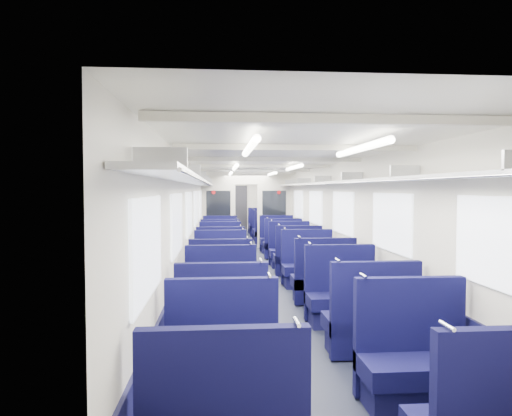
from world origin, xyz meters
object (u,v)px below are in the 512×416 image
Objects in this scene: seat_25 at (263,228)px; seat_26 at (220,226)px; seat_8 at (221,284)px; seat_21 at (269,234)px; seat_24 at (220,228)px; seat_10 at (221,270)px; seat_17 at (282,246)px; seat_4 at (222,327)px; seat_19 at (277,241)px; end_door at (239,208)px; seat_6 at (221,300)px; seat_11 at (308,268)px; seat_14 at (220,253)px; seat_27 at (260,226)px; seat_2 at (222,367)px; seat_5 at (371,325)px; seat_9 at (323,282)px; seat_20 at (220,234)px; seat_16 at (220,247)px; seat_15 at (290,252)px; seat_12 at (220,261)px; bulkhead at (246,209)px; seat_23 at (266,231)px; seat_3 at (415,365)px; seat_22 at (220,231)px; seat_7 at (342,299)px; seat_13 at (297,259)px; seat_18 at (220,242)px.

seat_25 is 1.00× the size of seat_26.
seat_8 is at bearing -90.00° from seat_26.
seat_24 is at bearing 125.34° from seat_21.
seat_10 is 3.85m from seat_17.
seat_4 is 8.33m from seat_19.
end_door is at bearing 99.85° from seat_21.
seat_6 is 2.83m from seat_11.
seat_27 is (1.66, 7.77, 0.00)m from seat_14.
seat_2 is 1.96m from seat_5.
seat_19 is at bearing 90.00° from seat_9.
seat_24 is at bearing 90.00° from seat_10.
seat_20 is 3.38m from seat_26.
seat_16 is at bearing -140.96° from seat_19.
seat_15 is at bearing 73.78° from seat_4.
seat_12 and seat_20 have the same top height.
seat_12 is at bearing -99.97° from bulkhead.
seat_23 is 2.10m from seat_24.
seat_3 is 1.00× the size of seat_22.
end_door reaches higher than seat_15.
seat_21 is at bearing 80.73° from seat_4.
seat_7 is 2.38m from seat_11.
seat_13 is at bearing -90.00° from seat_27.
seat_26 is at bearing 90.00° from seat_4.
seat_25 is 1.00× the size of seat_27.
seat_10 is (-0.83, -11.42, -0.66)m from end_door.
seat_4 is at bearing -95.13° from bulkhead.
seat_17 is at bearing 38.01° from seat_14.
seat_2 and seat_8 have the same top height.
seat_9 is 1.00× the size of seat_12.
seat_3 is at bearing -90.00° from seat_11.
seat_21 is at bearing 78.16° from seat_8.
seat_16 is at bearing 101.71° from seat_3.
seat_7 is at bearing -84.15° from bulkhead.
seat_24 is at bearing 90.00° from seat_18.
end_door reaches higher than seat_4.
seat_8 and seat_27 have the same top height.
seat_13 is 1.00× the size of seat_27.
seat_24 is (0.00, 7.99, 0.00)m from seat_12.
seat_17 and seat_22 have the same top height.
seat_17 is 1.00× the size of seat_23.
seat_20 is (-1.66, 8.96, 0.00)m from seat_7.
seat_25 is (0.00, 10.27, 0.00)m from seat_9.
seat_4 is at bearing -90.00° from seat_10.
seat_18 is (-1.66, 3.39, 0.00)m from seat_13.
seat_4 and seat_17 have the same top height.
seat_2 is at bearing -90.00° from seat_20.
seat_17 is (0.83, -2.24, -0.89)m from bulkhead.
seat_3 is 1.00× the size of seat_9.
seat_7 is (1.66, 1.14, 0.00)m from seat_4.
seat_5 is at bearing -86.83° from end_door.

